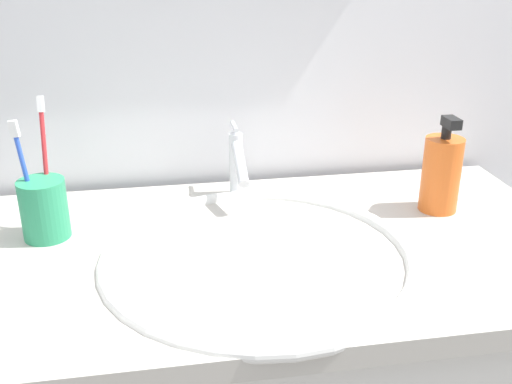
% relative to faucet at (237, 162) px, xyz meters
% --- Properties ---
extents(tiled_wall_back, '(2.16, 0.04, 2.40)m').
position_rel_faucet_xyz_m(tiled_wall_back, '(0.02, 0.12, 0.24)').
color(tiled_wall_back, silver).
rests_on(tiled_wall_back, ground).
extents(sink_basin, '(0.46, 0.46, 0.09)m').
position_rel_faucet_xyz_m(sink_basin, '(0.00, -0.22, -0.09)').
color(sink_basin, white).
rests_on(sink_basin, vanity_counter).
extents(faucet, '(0.02, 0.14, 0.13)m').
position_rel_faucet_xyz_m(faucet, '(0.00, 0.00, 0.00)').
color(faucet, silver).
rests_on(faucet, sink_basin).
extents(toothbrush_cup, '(0.07, 0.07, 0.09)m').
position_rel_faucet_xyz_m(toothbrush_cup, '(-0.31, -0.10, -0.02)').
color(toothbrush_cup, '#2D9966').
rests_on(toothbrush_cup, vanity_counter).
extents(toothbrush_red, '(0.01, 0.05, 0.20)m').
position_rel_faucet_xyz_m(toothbrush_red, '(-0.31, -0.07, 0.05)').
color(toothbrush_red, red).
rests_on(toothbrush_red, toothbrush_cup).
extents(toothbrush_blue, '(0.03, 0.01, 0.18)m').
position_rel_faucet_xyz_m(toothbrush_blue, '(-0.33, -0.10, 0.04)').
color(toothbrush_blue, blue).
rests_on(toothbrush_blue, toothbrush_cup).
extents(soap_dispenser, '(0.06, 0.06, 0.16)m').
position_rel_faucet_xyz_m(soap_dispenser, '(0.33, -0.11, 0.00)').
color(soap_dispenser, orange).
rests_on(soap_dispenser, vanity_counter).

